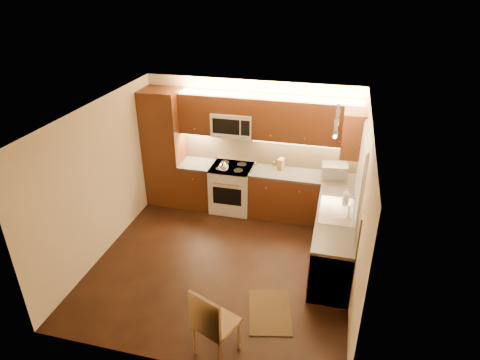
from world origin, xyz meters
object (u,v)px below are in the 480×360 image
(sink, at_px, (337,207))
(toaster_oven, at_px, (334,171))
(stove, at_px, (232,188))
(kettle, at_px, (224,165))
(microwave, at_px, (233,124))
(soap_bottle, at_px, (346,194))
(knife_block, at_px, (281,164))
(dining_chair, at_px, (216,321))

(sink, height_order, toaster_oven, toaster_oven)
(stove, relative_size, kettle, 4.40)
(microwave, xyz_separation_m, soap_bottle, (2.12, -0.86, -0.72))
(sink, height_order, knife_block, knife_block)
(knife_block, xyz_separation_m, dining_chair, (-0.19, -3.53, -0.50))
(microwave, bearing_deg, stove, -90.00)
(microwave, relative_size, soap_bottle, 3.94)
(sink, xyz_separation_m, knife_block, (-1.09, 1.28, 0.03))
(toaster_oven, relative_size, soap_bottle, 2.32)
(microwave, relative_size, dining_chair, 0.75)
(toaster_oven, bearing_deg, soap_bottle, -78.75)
(sink, relative_size, kettle, 4.11)
(stove, relative_size, toaster_oven, 2.06)
(microwave, relative_size, toaster_oven, 1.70)
(kettle, bearing_deg, sink, -19.15)
(sink, distance_m, dining_chair, 2.63)
(microwave, height_order, toaster_oven, microwave)
(microwave, height_order, dining_chair, microwave)
(toaster_oven, bearing_deg, knife_block, 167.28)
(sink, xyz_separation_m, soap_bottle, (0.12, 0.40, 0.02))
(soap_bottle, bearing_deg, kettle, 149.57)
(toaster_oven, bearing_deg, stove, 175.40)
(dining_chair, bearing_deg, kettle, 126.45)
(dining_chair, bearing_deg, soap_bottle, 84.19)
(microwave, distance_m, toaster_oven, 2.02)
(microwave, xyz_separation_m, knife_block, (0.91, 0.02, -0.71))
(microwave, distance_m, sink, 2.48)
(sink, relative_size, toaster_oven, 1.93)
(toaster_oven, distance_m, knife_block, 0.99)
(sink, height_order, dining_chair, sink)
(sink, bearing_deg, stove, 150.64)
(stove, distance_m, toaster_oven, 1.98)
(stove, height_order, sink, sink)
(microwave, xyz_separation_m, toaster_oven, (1.89, -0.10, -0.69))
(sink, bearing_deg, microwave, 147.79)
(knife_block, distance_m, soap_bottle, 1.49)
(stove, xyz_separation_m, sink, (2.00, -1.12, 0.52))
(stove, height_order, knife_block, knife_block)
(knife_block, relative_size, dining_chair, 0.21)
(sink, distance_m, knife_block, 1.68)
(stove, relative_size, microwave, 1.21)
(knife_block, bearing_deg, dining_chair, -79.83)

